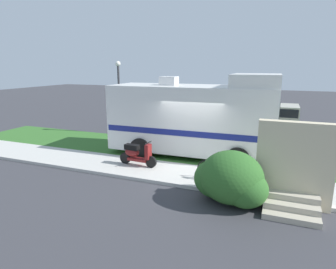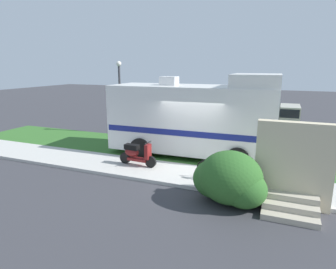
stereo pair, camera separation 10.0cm
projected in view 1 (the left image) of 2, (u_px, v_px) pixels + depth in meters
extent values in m
plane|color=#38383D|center=(190.00, 165.00, 11.45)|extent=(80.00, 80.00, 0.00)
cube|color=beige|center=(180.00, 174.00, 10.35)|extent=(24.00, 2.00, 0.12)
cube|color=#336628|center=(200.00, 154.00, 12.80)|extent=(24.00, 3.40, 0.08)
cube|color=silver|center=(192.00, 118.00, 12.32)|extent=(6.94, 2.53, 2.74)
cube|color=silver|center=(256.00, 81.00, 11.10)|extent=(1.85, 2.29, 0.50)
cube|color=navy|center=(191.00, 128.00, 12.42)|extent=(6.80, 2.54, 0.24)
cube|color=black|center=(278.00, 111.00, 11.07)|extent=(0.13, 2.01, 0.90)
cube|color=silver|center=(169.00, 81.00, 12.31)|extent=(0.71, 0.62, 0.36)
cylinder|color=black|center=(244.00, 144.00, 12.93)|extent=(0.91, 0.30, 0.90)
cylinder|color=black|center=(238.00, 158.00, 10.86)|extent=(0.91, 0.30, 0.90)
cylinder|color=black|center=(160.00, 136.00, 14.27)|extent=(0.91, 0.30, 0.90)
cylinder|color=black|center=(141.00, 148.00, 12.21)|extent=(0.91, 0.30, 0.90)
cylinder|color=black|center=(151.00, 162.00, 10.82)|extent=(0.44, 0.12, 0.44)
cylinder|color=black|center=(125.00, 158.00, 11.27)|extent=(0.44, 0.12, 0.44)
cube|color=maroon|center=(138.00, 159.00, 11.04)|extent=(0.80, 0.32, 0.10)
cube|color=black|center=(132.00, 147.00, 11.03)|extent=(0.57, 0.29, 0.20)
ellipsoid|color=maroon|center=(132.00, 152.00, 11.08)|extent=(0.62, 0.33, 0.36)
cube|color=maroon|center=(148.00, 152.00, 10.77)|extent=(0.16, 0.33, 0.56)
cylinder|color=black|center=(148.00, 143.00, 10.69)|extent=(0.06, 0.50, 0.04)
sphere|color=white|center=(148.00, 147.00, 10.73)|extent=(0.12, 0.12, 0.12)
torus|color=black|center=(238.00, 175.00, 9.21)|extent=(0.64, 0.14, 0.64)
torus|color=black|center=(206.00, 169.00, 9.75)|extent=(0.64, 0.14, 0.64)
cylinder|color=silver|center=(227.00, 168.00, 9.36)|extent=(0.62, 0.14, 0.67)
cylinder|color=silver|center=(217.00, 167.00, 9.53)|extent=(0.11, 0.05, 0.60)
cylinder|color=silver|center=(226.00, 159.00, 9.30)|extent=(0.66, 0.14, 0.09)
cylinder|color=silver|center=(212.00, 172.00, 9.67)|extent=(0.43, 0.11, 0.18)
cylinder|color=silver|center=(211.00, 164.00, 9.61)|extent=(0.38, 0.10, 0.47)
cylinder|color=silver|center=(237.00, 168.00, 9.17)|extent=(0.13, 0.06, 0.51)
cube|color=black|center=(216.00, 157.00, 9.47)|extent=(0.21, 0.13, 0.06)
cylinder|color=black|center=(236.00, 159.00, 9.12)|extent=(0.11, 0.52, 0.03)
cube|color=#B7B29E|center=(275.00, 118.00, 15.90)|extent=(2.36, 1.93, 1.49)
cube|color=black|center=(275.00, 110.00, 15.80)|extent=(2.24, 1.95, 0.44)
cube|color=#B7B29E|center=(227.00, 121.00, 16.90)|extent=(2.88, 1.93, 0.81)
cylinder|color=black|center=(278.00, 127.00, 16.82)|extent=(0.76, 0.24, 0.76)
cylinder|color=black|center=(277.00, 134.00, 15.15)|extent=(0.76, 0.24, 0.76)
cylinder|color=black|center=(224.00, 123.00, 17.92)|extent=(0.76, 0.24, 0.76)
cylinder|color=black|center=(218.00, 129.00, 16.25)|extent=(0.76, 0.24, 0.76)
cube|color=silver|center=(212.00, 108.00, 20.04)|extent=(2.61, 2.11, 1.46)
cube|color=black|center=(212.00, 101.00, 19.94)|extent=(2.49, 2.12, 0.44)
cube|color=silver|center=(174.00, 111.00, 20.92)|extent=(3.16, 2.15, 0.78)
cylinder|color=black|center=(216.00, 115.00, 21.00)|extent=(0.78, 0.29, 0.76)
cylinder|color=black|center=(212.00, 119.00, 19.27)|extent=(0.78, 0.29, 0.76)
cylinder|color=black|center=(173.00, 113.00, 21.95)|extent=(0.78, 0.29, 0.76)
cylinder|color=black|center=(165.00, 117.00, 20.23)|extent=(0.78, 0.29, 0.76)
cube|color=#B2A893|center=(291.00, 213.00, 7.60)|extent=(1.40, 0.96, 0.16)
cube|color=#B2A893|center=(291.00, 205.00, 7.71)|extent=(1.40, 0.64, 0.16)
cube|color=#B2A893|center=(292.00, 197.00, 7.81)|extent=(1.40, 0.32, 0.16)
cube|color=beige|center=(294.00, 165.00, 7.91)|extent=(2.00, 0.30, 2.40)
ellipsoid|color=#2D6026|center=(231.00, 177.00, 8.09)|extent=(1.78, 1.60, 1.52)
ellipsoid|color=#2D6026|center=(217.00, 179.00, 8.45)|extent=(1.34, 1.20, 1.14)
ellipsoid|color=#2D6026|center=(245.00, 189.00, 7.88)|extent=(1.25, 1.12, 1.06)
cylinder|color=navy|center=(277.00, 183.00, 9.20)|extent=(0.06, 0.06, 0.18)
cylinder|color=navy|center=(278.00, 180.00, 9.17)|extent=(0.03, 0.03, 0.04)
cylinder|color=black|center=(278.00, 179.00, 9.17)|extent=(0.03, 0.03, 0.01)
cylinder|color=#B2B2B7|center=(294.00, 190.00, 8.62)|extent=(0.07, 0.07, 0.22)
cylinder|color=#B2B2B7|center=(294.00, 186.00, 8.59)|extent=(0.03, 0.03, 0.04)
cylinder|color=black|center=(294.00, 185.00, 8.58)|extent=(0.04, 0.04, 0.02)
cylinder|color=#333338|center=(119.00, 101.00, 16.14)|extent=(0.12, 0.12, 3.83)
sphere|color=silver|center=(118.00, 64.00, 15.67)|extent=(0.28, 0.28, 0.28)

